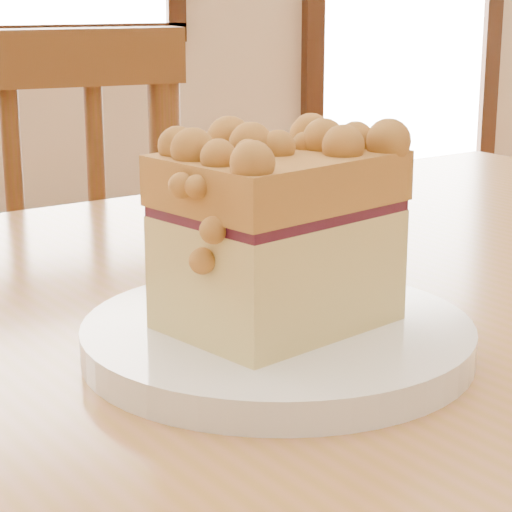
{
  "coord_description": "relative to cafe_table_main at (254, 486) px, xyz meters",
  "views": [
    {
      "loc": [
        -0.34,
        -0.15,
        0.96
      ],
      "look_at": [
        -0.11,
        0.36,
        0.8
      ],
      "focal_mm": 70.0,
      "sensor_mm": 36.0,
      "label": 1
    }
  ],
  "objects": [
    {
      "name": "cafe_table_main",
      "position": [
        0.0,
        0.0,
        0.0
      ],
      "size": [
        1.41,
        1.07,
        0.75
      ],
      "rotation": [
        0.0,
        0.0,
        0.18
      ],
      "color": "#AB7042",
      "rests_on": "ground"
    },
    {
      "name": "cake_slice",
      "position": [
        0.01,
        -0.01,
        0.17
      ],
      "size": [
        0.14,
        0.12,
        0.12
      ],
      "rotation": [
        0.0,
        0.0,
        0.32
      ],
      "color": "#D4C977",
      "rests_on": "plate"
    },
    {
      "name": "cafe_chair_main",
      "position": [
        -0.03,
        0.7,
        -0.19
      ],
      "size": [
        0.43,
        0.43,
        0.92
      ],
      "rotation": [
        0.0,
        0.0,
        3.12
      ],
      "color": "brown",
      "rests_on": "ground"
    },
    {
      "name": "plate",
      "position": [
        0.01,
        -0.02,
        0.1
      ],
      "size": [
        0.22,
        0.22,
        0.02
      ],
      "color": "white",
      "rests_on": "cafe_table_main"
    }
  ]
}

